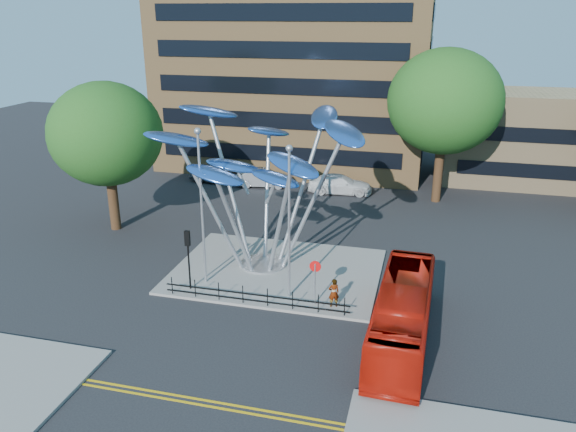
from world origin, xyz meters
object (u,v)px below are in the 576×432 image
(tree_right, at_px, (445,102))
(traffic_light_island, at_px, (188,247))
(no_entry_sign_island, at_px, (315,275))
(parked_car_left, at_px, (217,174))
(tree_left, at_px, (106,134))
(parked_car_right, at_px, (340,184))
(leaf_sculpture, at_px, (261,155))
(pedestrian, at_px, (334,293))
(red_bus, at_px, (403,314))
(street_lamp_right, at_px, (289,210))
(street_lamp_left, at_px, (201,194))
(parked_car_mid, at_px, (264,178))

(tree_right, bearing_deg, traffic_light_island, -123.69)
(no_entry_sign_island, height_order, parked_car_left, no_entry_sign_island)
(tree_left, bearing_deg, tree_right, 28.61)
(parked_car_left, bearing_deg, parked_car_right, -88.75)
(leaf_sculpture, xyz_separation_m, parked_car_right, (2.13, 15.50, -6.09))
(parked_car_right, bearing_deg, tree_left, 124.87)
(pedestrian, relative_size, parked_car_left, 0.33)
(parked_car_left, bearing_deg, red_bus, -138.00)
(tree_right, xyz_separation_m, traffic_light_island, (-13.00, -19.50, -5.42))
(red_bus, bearing_deg, leaf_sculpture, 145.88)
(tree_right, distance_m, parked_car_left, 20.55)
(tree_right, bearing_deg, street_lamp_right, -111.54)
(pedestrian, bearing_deg, red_bus, 124.83)
(street_lamp_left, height_order, traffic_light_island, street_lamp_left)
(tree_right, bearing_deg, parked_car_mid, 178.75)
(tree_right, xyz_separation_m, street_lamp_left, (-12.50, -18.50, -2.68))
(street_lamp_right, height_order, no_entry_sign_island, street_lamp_right)
(tree_left, height_order, traffic_light_island, tree_left)
(leaf_sculpture, relative_size, street_lamp_right, 1.53)
(tree_right, bearing_deg, parked_car_right, 178.70)
(traffic_light_island, height_order, no_entry_sign_island, traffic_light_island)
(red_bus, distance_m, parked_car_right, 22.79)
(traffic_light_island, relative_size, red_bus, 0.34)
(tree_left, xyz_separation_m, street_lamp_right, (14.50, -7.00, -1.70))
(traffic_light_island, relative_size, parked_car_left, 0.71)
(tree_left, distance_m, red_bus, 23.38)
(pedestrian, relative_size, parked_car_right, 0.29)
(tree_left, height_order, leaf_sculpture, tree_left)
(tree_left, relative_size, parked_car_left, 2.14)
(street_lamp_right, relative_size, parked_car_right, 1.53)
(leaf_sculpture, xyz_separation_m, traffic_light_island, (-2.93, -4.18, -4.26))
(street_lamp_right, height_order, parked_car_mid, street_lamp_right)
(street_lamp_left, bearing_deg, tree_left, 145.62)
(leaf_sculpture, height_order, parked_car_right, leaf_sculpture)
(tree_right, relative_size, tree_left, 1.17)
(tree_left, bearing_deg, parked_car_mid, 59.46)
(leaf_sculpture, relative_size, parked_car_left, 2.64)
(tree_left, xyz_separation_m, traffic_light_island, (9.00, -7.50, -4.18))
(street_lamp_right, height_order, red_bus, street_lamp_right)
(no_entry_sign_island, bearing_deg, red_bus, -25.11)
(street_lamp_left, xyz_separation_m, red_bus, (11.10, -3.14, -3.96))
(tree_left, distance_m, parked_car_left, 14.19)
(traffic_light_island, distance_m, parked_car_mid, 19.98)
(parked_car_mid, bearing_deg, tree_right, -100.87)
(leaf_sculpture, distance_m, street_lamp_left, 4.28)
(traffic_light_island, bearing_deg, red_bus, -10.45)
(no_entry_sign_island, xyz_separation_m, parked_car_left, (-13.23, 20.06, -1.00))
(street_lamp_left, bearing_deg, traffic_light_island, -116.57)
(tree_left, bearing_deg, parked_car_left, 77.58)
(pedestrian, bearing_deg, traffic_light_island, -24.45)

